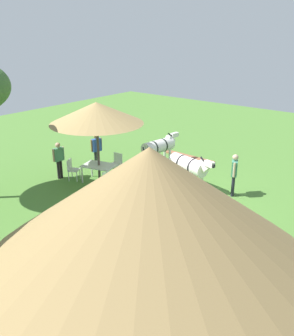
% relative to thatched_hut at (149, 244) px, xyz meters
% --- Properties ---
extents(ground_plane, '(36.00, 36.00, 0.00)m').
position_rel_thatched_hut_xyz_m(ground_plane, '(3.56, -6.05, -2.34)').
color(ground_plane, '#4E7E33').
extents(thatched_hut, '(6.24, 6.24, 4.19)m').
position_rel_thatched_hut_xyz_m(thatched_hut, '(0.00, 0.00, 0.00)').
color(thatched_hut, beige).
rests_on(thatched_hut, ground_plane).
extents(shade_umbrella, '(3.71, 3.71, 3.33)m').
position_rel_thatched_hut_xyz_m(shade_umbrella, '(6.93, -5.39, 0.57)').
color(shade_umbrella, '#4C3C39').
rests_on(shade_umbrella, ground_plane).
extents(patio_dining_table, '(1.49, 1.21, 0.74)m').
position_rel_thatched_hut_xyz_m(patio_dining_table, '(6.93, -5.39, -1.69)').
color(patio_dining_table, silver).
rests_on(patio_dining_table, ground_plane).
extents(patio_chair_west_end, '(0.58, 0.59, 0.90)m').
position_rel_thatched_hut_xyz_m(patio_chair_west_end, '(7.97, -4.83, -1.82)').
color(patio_chair_west_end, silver).
rests_on(patio_chair_west_end, ground_plane).
extents(patio_chair_near_hut, '(0.58, 0.59, 0.90)m').
position_rel_thatched_hut_xyz_m(patio_chair_near_hut, '(5.89, -4.82, -1.82)').
color(patio_chair_near_hut, silver).
rests_on(patio_chair_near_hut, ground_plane).
extents(patio_chair_east_end, '(0.48, 0.46, 0.90)m').
position_rel_thatched_hut_xyz_m(patio_chair_east_end, '(7.05, -6.57, -1.82)').
color(patio_chair_east_end, silver).
rests_on(patio_chair_east_end, ground_plane).
extents(guest_beside_umbrella, '(0.22, 0.57, 1.58)m').
position_rel_thatched_hut_xyz_m(guest_beside_umbrella, '(8.52, -4.62, -1.39)').
color(guest_beside_umbrella, black).
rests_on(guest_beside_umbrella, ground_plane).
extents(guest_behind_table, '(0.29, 0.57, 1.62)m').
position_rel_thatched_hut_xyz_m(guest_behind_table, '(8.19, -6.48, -1.37)').
color(guest_behind_table, black).
rests_on(guest_behind_table, ground_plane).
extents(standing_watcher, '(0.37, 0.55, 1.65)m').
position_rel_thatched_hut_xyz_m(standing_watcher, '(2.00, -7.62, -1.35)').
color(standing_watcher, black).
rests_on(standing_watcher, ground_plane).
extents(striped_lounge_chair, '(0.95, 0.79, 0.60)m').
position_rel_thatched_hut_xyz_m(striped_lounge_chair, '(2.75, -4.63, -2.09)').
color(striped_lounge_chair, teal).
rests_on(striped_lounge_chair, ground_plane).
extents(zebra_nearest_camera, '(2.28, 0.93, 1.47)m').
position_rel_thatched_hut_xyz_m(zebra_nearest_camera, '(3.73, -7.21, -1.41)').
color(zebra_nearest_camera, silver).
rests_on(zebra_nearest_camera, ground_plane).
extents(zebra_by_umbrella, '(0.82, 2.28, 1.45)m').
position_rel_thatched_hut_xyz_m(zebra_by_umbrella, '(6.21, -8.53, -1.42)').
color(zebra_by_umbrella, silver).
rests_on(zebra_by_umbrella, ground_plane).
extents(brick_patio_kerb, '(2.81, 0.45, 0.08)m').
position_rel_thatched_hut_xyz_m(brick_patio_kerb, '(5.73, -10.33, -2.30)').
color(brick_patio_kerb, '#985D3F').
rests_on(brick_patio_kerb, ground_plane).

